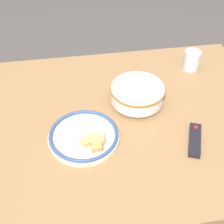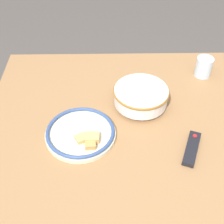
% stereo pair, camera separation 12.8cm
% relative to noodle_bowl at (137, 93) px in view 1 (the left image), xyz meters
% --- Properties ---
extents(ground_plane, '(8.00, 8.00, 0.00)m').
position_rel_noodle_bowl_xyz_m(ground_plane, '(0.04, 0.09, -0.81)').
color(ground_plane, '#4C4742').
extents(dining_table, '(1.23, 1.00, 0.76)m').
position_rel_noodle_bowl_xyz_m(dining_table, '(0.04, 0.09, -0.14)').
color(dining_table, olive).
rests_on(dining_table, ground_plane).
extents(noodle_bowl, '(0.24, 0.24, 0.08)m').
position_rel_noodle_bowl_xyz_m(noodle_bowl, '(0.00, 0.00, 0.00)').
color(noodle_bowl, silver).
rests_on(noodle_bowl, dining_table).
extents(food_plate, '(0.28, 0.28, 0.04)m').
position_rel_noodle_bowl_xyz_m(food_plate, '(0.25, 0.18, -0.03)').
color(food_plate, beige).
rests_on(food_plate, dining_table).
extents(tv_remote, '(0.10, 0.17, 0.02)m').
position_rel_noodle_bowl_xyz_m(tv_remote, '(-0.17, 0.26, -0.04)').
color(tv_remote, black).
rests_on(tv_remote, dining_table).
extents(drinking_glass, '(0.08, 0.08, 0.10)m').
position_rel_noodle_bowl_xyz_m(drinking_glass, '(-0.32, -0.21, -0.00)').
color(drinking_glass, silver).
rests_on(drinking_glass, dining_table).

